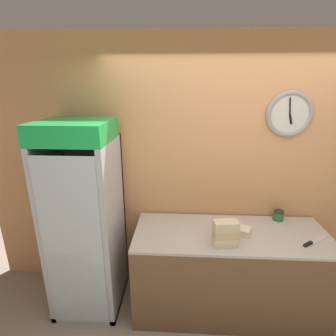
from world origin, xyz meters
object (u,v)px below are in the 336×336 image
(beverage_cooler, at_px, (86,210))
(sandwich_stack_bottom, at_px, (225,241))
(sandwich_stack_top, at_px, (226,225))
(condiment_jar, at_px, (278,215))
(sandwich_flat_left, at_px, (238,230))
(chefs_knife, at_px, (313,242))
(sandwich_stack_middle, at_px, (225,233))

(beverage_cooler, relative_size, sandwich_stack_bottom, 8.56)
(beverage_cooler, distance_m, sandwich_stack_top, 1.35)
(sandwich_stack_top, height_order, condiment_jar, sandwich_stack_top)
(sandwich_stack_bottom, xyz_separation_m, sandwich_flat_left, (0.16, 0.20, -0.00))
(beverage_cooler, bearing_deg, condiment_jar, 6.44)
(sandwich_stack_bottom, distance_m, sandwich_stack_top, 0.16)
(sandwich_stack_bottom, relative_size, chefs_knife, 0.73)
(sandwich_stack_middle, distance_m, chefs_knife, 0.80)
(condiment_jar, bearing_deg, sandwich_stack_middle, -142.41)
(sandwich_stack_bottom, xyz_separation_m, sandwich_stack_top, (0.00, 0.00, 0.16))
(sandwich_stack_top, xyz_separation_m, chefs_knife, (0.79, 0.08, -0.19))
(sandwich_stack_bottom, bearing_deg, sandwich_flat_left, 51.51)
(sandwich_stack_bottom, distance_m, sandwich_flat_left, 0.25)
(chefs_knife, xyz_separation_m, condiment_jar, (-0.17, 0.40, 0.04))
(sandwich_stack_middle, bearing_deg, condiment_jar, 37.59)
(condiment_jar, bearing_deg, sandwich_flat_left, -148.81)
(sandwich_stack_bottom, xyz_separation_m, chefs_knife, (0.79, 0.08, -0.03))
(sandwich_flat_left, bearing_deg, chefs_knife, -10.74)
(beverage_cooler, distance_m, chefs_knife, 2.13)
(sandwich_stack_middle, height_order, sandwich_stack_top, sandwich_stack_top)
(sandwich_stack_middle, relative_size, sandwich_stack_top, 1.01)
(sandwich_stack_bottom, bearing_deg, sandwich_stack_middle, 0.00)
(chefs_knife, bearing_deg, sandwich_flat_left, 169.26)
(sandwich_stack_bottom, height_order, chefs_knife, sandwich_stack_bottom)
(chefs_knife, bearing_deg, sandwich_stack_bottom, -174.45)
(beverage_cooler, relative_size, sandwich_stack_top, 8.58)
(beverage_cooler, xyz_separation_m, sandwich_stack_bottom, (1.32, -0.26, -0.13))
(sandwich_stack_bottom, relative_size, condiment_jar, 2.12)
(sandwich_flat_left, bearing_deg, sandwich_stack_bottom, -128.49)
(beverage_cooler, relative_size, sandwich_flat_left, 7.84)
(beverage_cooler, xyz_separation_m, sandwich_stack_top, (1.32, -0.26, 0.03))
(sandwich_stack_middle, distance_m, sandwich_stack_top, 0.08)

